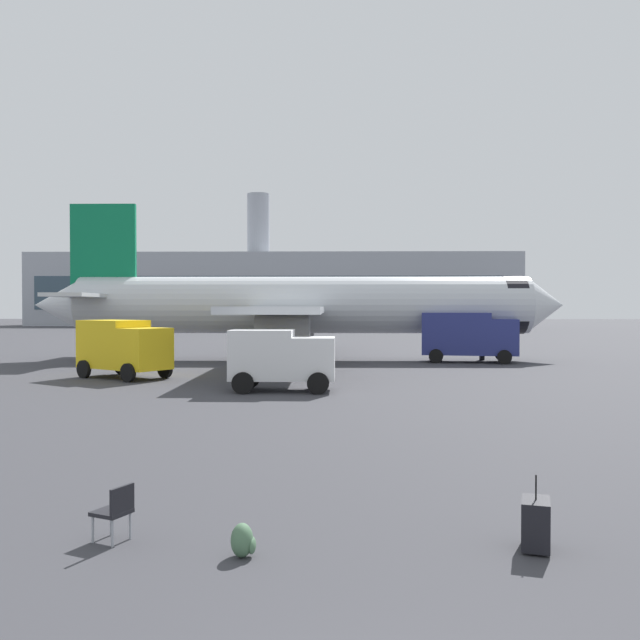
# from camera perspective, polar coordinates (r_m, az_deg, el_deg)

# --- Properties ---
(airplane_at_gate) EXTENTS (35.61, 32.02, 10.50)m
(airplane_at_gate) POSITION_cam_1_polar(r_m,az_deg,el_deg) (45.69, -1.70, 1.21)
(airplane_at_gate) COLOR silver
(airplane_at_gate) RESTS_ON ground
(service_truck) EXTENTS (5.21, 4.50, 2.90)m
(service_truck) POSITION_cam_1_polar(r_m,az_deg,el_deg) (35.40, -16.17, -2.11)
(service_truck) COLOR yellow
(service_truck) RESTS_ON ground
(fuel_truck) EXTENTS (6.34, 3.61, 3.20)m
(fuel_truck) POSITION_cam_1_polar(r_m,az_deg,el_deg) (44.82, 12.34, -1.22)
(fuel_truck) COLOR navy
(fuel_truck) RESTS_ON ground
(cargo_van) EXTENTS (4.44, 2.39, 2.60)m
(cargo_van) POSITION_cam_1_polar(r_m,az_deg,el_deg) (28.79, -3.29, -3.11)
(cargo_van) COLOR white
(cargo_van) RESTS_ON ground
(safety_cone_near) EXTENTS (0.44, 0.44, 0.80)m
(safety_cone_near) POSITION_cam_1_polar(r_m,az_deg,el_deg) (44.66, -15.34, -3.01)
(safety_cone_near) COLOR #F2590C
(safety_cone_near) RESTS_ON ground
(safety_cone_mid) EXTENTS (0.44, 0.44, 0.68)m
(safety_cone_mid) POSITION_cam_1_polar(r_m,az_deg,el_deg) (56.71, -3.00, -2.17)
(safety_cone_mid) COLOR #F2590C
(safety_cone_mid) RESTS_ON ground
(rolling_suitcase) EXTENTS (0.57, 0.73, 1.10)m
(rolling_suitcase) POSITION_cam_1_polar(r_m,az_deg,el_deg) (10.83, 17.64, -15.94)
(rolling_suitcase) COLOR black
(rolling_suitcase) RESTS_ON ground
(traveller_backpack) EXTENTS (0.36, 0.40, 0.48)m
(traveller_backpack) POSITION_cam_1_polar(r_m,az_deg,el_deg) (10.20, -6.47, -17.92)
(traveller_backpack) COLOR #476B4C
(traveller_backpack) RESTS_ON ground
(gate_chair) EXTENTS (0.64, 0.64, 0.86)m
(gate_chair) POSITION_cam_1_polar(r_m,az_deg,el_deg) (11.09, -16.78, -14.94)
(gate_chair) COLOR black
(gate_chair) RESTS_ON ground
(terminal_building) EXTENTS (93.15, 16.94, 25.85)m
(terminal_building) POSITION_cam_1_polar(r_m,az_deg,el_deg) (134.26, -3.76, 2.58)
(terminal_building) COLOR #9EA3AD
(terminal_building) RESTS_ON ground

